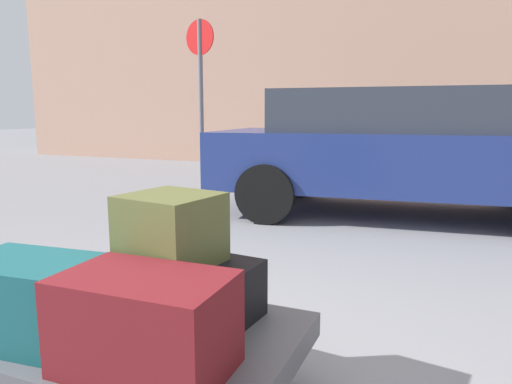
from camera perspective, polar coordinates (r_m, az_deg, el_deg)
name	(u,v)px	position (r m, az deg, el deg)	size (l,w,h in m)	color
luggage_cart	(136,346)	(1.96, -14.51, -17.74)	(1.24, 0.85, 0.34)	#4C4C51
suitcase_black_rear_left	(173,291)	(1.94, -10.10, -11.83)	(0.62, 0.45, 0.23)	black
duffel_bag_teal_front_right	(34,300)	(1.92, -25.56, -11.82)	(0.53, 0.32, 0.30)	#144C51
duffel_bag_maroon_stacked_top	(146,323)	(1.59, -13.35, -15.34)	(0.54, 0.34, 0.32)	maroon
duffel_bag_olive_topmost_pile	(171,229)	(1.86, -10.33, -4.50)	(0.34, 0.33, 0.28)	#4C5128
parked_car	(401,149)	(5.58, 17.28, 5.02)	(4.47, 2.29, 1.42)	navy
no_parking_sign	(201,88)	(7.00, -6.77, 12.56)	(0.50, 0.11, 2.49)	slate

